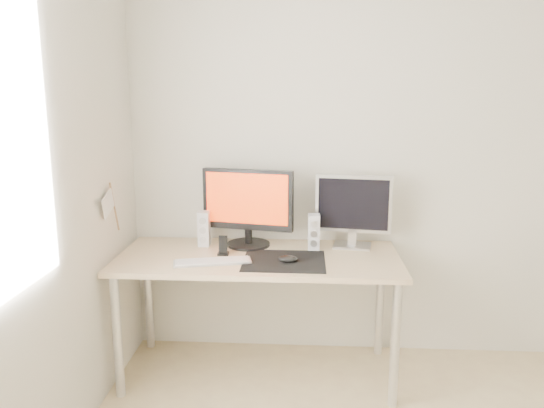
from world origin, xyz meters
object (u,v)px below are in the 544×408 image
object	(u,v)px
mouse	(288,259)
keyboard	(212,262)
phone_dock	(223,249)
desk	(258,269)
speaker_right	(314,232)
speaker_left	(204,229)
main_monitor	(248,205)
second_monitor	(353,208)

from	to	relation	value
mouse	keyboard	distance (m)	0.41
phone_dock	desk	bearing A→B (deg)	-0.44
desk	speaker_right	distance (m)	0.39
mouse	speaker_left	distance (m)	0.60
speaker_left	phone_dock	bearing A→B (deg)	-51.15
mouse	speaker_left	world-z (taller)	speaker_left
main_monitor	speaker_right	bearing A→B (deg)	-7.08
speaker_right	desk	bearing A→B (deg)	-156.23
mouse	speaker_right	size ratio (longest dim) A/B	0.51
desk	main_monitor	bearing A→B (deg)	112.68
phone_dock	speaker_right	bearing A→B (deg)	14.88
second_monitor	phone_dock	world-z (taller)	second_monitor
main_monitor	keyboard	distance (m)	0.45
desk	phone_dock	bearing A→B (deg)	179.56
keyboard	mouse	bearing A→B (deg)	3.68
mouse	phone_dock	xyz separation A→B (m)	(-0.37, 0.12, 0.01)
desk	phone_dock	distance (m)	0.23
second_monitor	keyboard	size ratio (longest dim) A/B	1.03
speaker_left	speaker_right	distance (m)	0.66
main_monitor	keyboard	world-z (taller)	main_monitor
phone_dock	keyboard	bearing A→B (deg)	-103.33
main_monitor	speaker_right	size ratio (longest dim) A/B	2.59
desk	phone_dock	world-z (taller)	phone_dock
main_monitor	phone_dock	xyz separation A→B (m)	(-0.12, -0.19, -0.22)
speaker_left	speaker_right	bearing A→B (deg)	-3.36
keyboard	phone_dock	distance (m)	0.16
speaker_left	keyboard	distance (m)	0.36
mouse	speaker_left	xyz separation A→B (m)	(-0.51, 0.30, 0.08)
desk	speaker_right	world-z (taller)	speaker_right
main_monitor	speaker_right	xyz separation A→B (m)	(0.39, -0.05, -0.15)
mouse	main_monitor	world-z (taller)	main_monitor
desk	speaker_left	bearing A→B (deg)	152.67
desk	keyboard	world-z (taller)	keyboard
desk	speaker_left	distance (m)	0.43
second_monitor	speaker_right	distance (m)	0.28
keyboard	phone_dock	size ratio (longest dim) A/B	3.90
phone_dock	mouse	bearing A→B (deg)	-18.56
desk	phone_dock	xyz separation A→B (m)	(-0.20, 0.00, 0.11)
keyboard	main_monitor	bearing A→B (deg)	64.77
speaker_right	keyboard	size ratio (longest dim) A/B	0.48
desk	mouse	bearing A→B (deg)	-35.92
phone_dock	second_monitor	bearing A→B (deg)	15.45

